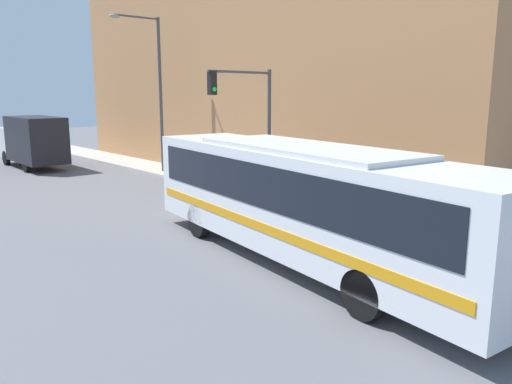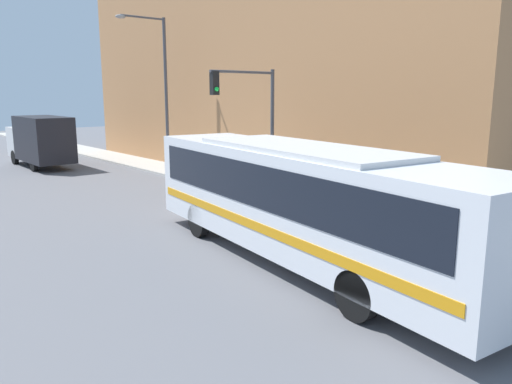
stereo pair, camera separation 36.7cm
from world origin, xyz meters
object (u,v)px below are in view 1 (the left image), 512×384
object	(u,v)px
street_lamp	(155,83)
city_bus	(303,196)
fire_hydrant	(414,218)
parking_meter	(293,180)
delivery_truck	(32,140)
traffic_light_pole	(249,111)

from	to	relation	value
street_lamp	city_bus	bearing A→B (deg)	-107.35
fire_hydrant	parking_meter	world-z (taller)	parking_meter
fire_hydrant	street_lamp	size ratio (longest dim) A/B	0.08
city_bus	delivery_truck	world-z (taller)	city_bus
city_bus	street_lamp	size ratio (longest dim) A/B	1.48
delivery_truck	fire_hydrant	size ratio (longest dim) A/B	9.98
parking_meter	city_bus	bearing A→B (deg)	-133.61
fire_hydrant	parking_meter	xyz separation A→B (m)	(-0.00, 5.61, 0.53)
city_bus	traffic_light_pole	bearing A→B (deg)	66.82
traffic_light_pole	city_bus	bearing A→B (deg)	-120.71
delivery_truck	street_lamp	xyz separation A→B (m)	(4.50, -7.10, 3.38)
fire_hydrant	traffic_light_pole	size ratio (longest dim) A/B	0.13
parking_meter	traffic_light_pole	bearing A→B (deg)	121.18
delivery_truck	street_lamp	world-z (taller)	street_lamp
traffic_light_pole	parking_meter	xyz separation A→B (m)	(0.96, -1.59, -2.81)
traffic_light_pole	parking_meter	size ratio (longest dim) A/B	4.21
street_lamp	fire_hydrant	bearing A→B (deg)	-89.65
street_lamp	delivery_truck	bearing A→B (deg)	122.34
city_bus	traffic_light_pole	size ratio (longest dim) A/B	2.32
fire_hydrant	traffic_light_pole	bearing A→B (deg)	97.62
fire_hydrant	traffic_light_pole	world-z (taller)	traffic_light_pole
traffic_light_pole	parking_meter	bearing A→B (deg)	-58.82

